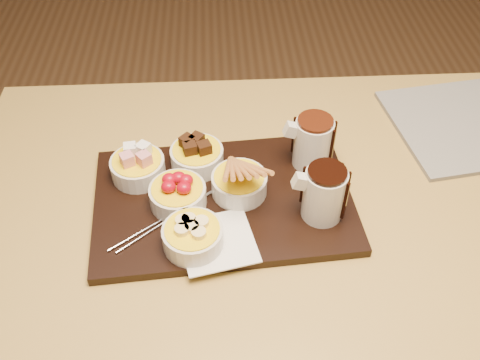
{
  "coord_description": "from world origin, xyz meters",
  "views": [
    {
      "loc": [
        -0.11,
        -0.64,
        1.47
      ],
      "look_at": [
        -0.08,
        0.01,
        0.81
      ],
      "focal_mm": 40.0,
      "sensor_mm": 36.0,
      "label": 1
    }
  ],
  "objects_px": {
    "bowl_strawberries": "(178,196)",
    "pitcher_milk_chocolate": "(313,143)",
    "pitcher_dark_chocolate": "(324,194)",
    "newspaper": "(478,123)",
    "serving_board": "(223,200)",
    "dining_table": "(280,240)"
  },
  "relations": [
    {
      "from": "bowl_strawberries",
      "to": "pitcher_milk_chocolate",
      "type": "bearing_deg",
      "value": 20.57
    },
    {
      "from": "pitcher_dark_chocolate",
      "to": "newspaper",
      "type": "bearing_deg",
      "value": 29.08
    },
    {
      "from": "serving_board",
      "to": "dining_table",
      "type": "bearing_deg",
      "value": -10.34
    },
    {
      "from": "serving_board",
      "to": "bowl_strawberries",
      "type": "bearing_deg",
      "value": -176.42
    },
    {
      "from": "bowl_strawberries",
      "to": "pitcher_milk_chocolate",
      "type": "xyz_separation_m",
      "value": [
        0.25,
        0.09,
        0.03
      ]
    },
    {
      "from": "bowl_strawberries",
      "to": "newspaper",
      "type": "distance_m",
      "value": 0.66
    },
    {
      "from": "pitcher_milk_chocolate",
      "to": "bowl_strawberries",
      "type": "bearing_deg",
      "value": -163.61
    },
    {
      "from": "dining_table",
      "to": "pitcher_dark_chocolate",
      "type": "xyz_separation_m",
      "value": [
        0.06,
        -0.04,
        0.17
      ]
    },
    {
      "from": "pitcher_milk_chocolate",
      "to": "newspaper",
      "type": "bearing_deg",
      "value": 13.0
    },
    {
      "from": "pitcher_milk_chocolate",
      "to": "dining_table",
      "type": "bearing_deg",
      "value": -127.43
    },
    {
      "from": "newspaper",
      "to": "pitcher_milk_chocolate",
      "type": "bearing_deg",
      "value": -171.23
    },
    {
      "from": "pitcher_dark_chocolate",
      "to": "newspaper",
      "type": "xyz_separation_m",
      "value": [
        0.38,
        0.25,
        -0.06
      ]
    },
    {
      "from": "dining_table",
      "to": "pitcher_dark_chocolate",
      "type": "distance_m",
      "value": 0.18
    },
    {
      "from": "serving_board",
      "to": "newspaper",
      "type": "distance_m",
      "value": 0.58
    },
    {
      "from": "pitcher_milk_chocolate",
      "to": "newspaper",
      "type": "distance_m",
      "value": 0.4
    },
    {
      "from": "bowl_strawberries",
      "to": "pitcher_milk_chocolate",
      "type": "distance_m",
      "value": 0.27
    },
    {
      "from": "newspaper",
      "to": "serving_board",
      "type": "bearing_deg",
      "value": -168.38
    },
    {
      "from": "serving_board",
      "to": "pitcher_dark_chocolate",
      "type": "xyz_separation_m",
      "value": [
        0.17,
        -0.05,
        0.06
      ]
    },
    {
      "from": "bowl_strawberries",
      "to": "pitcher_dark_chocolate",
      "type": "xyz_separation_m",
      "value": [
        0.25,
        -0.04,
        0.03
      ]
    },
    {
      "from": "serving_board",
      "to": "bowl_strawberries",
      "type": "xyz_separation_m",
      "value": [
        -0.08,
        -0.01,
        0.03
      ]
    },
    {
      "from": "bowl_strawberries",
      "to": "pitcher_milk_chocolate",
      "type": "height_order",
      "value": "pitcher_milk_chocolate"
    },
    {
      "from": "serving_board",
      "to": "pitcher_milk_chocolate",
      "type": "relative_size",
      "value": 4.72
    }
  ]
}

